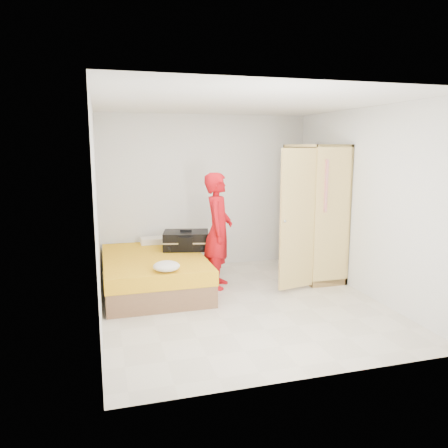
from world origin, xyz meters
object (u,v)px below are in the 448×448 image
object	(u,v)px
suitcase	(186,240)
person	(218,231)
wardrobe	(313,215)
bed	(154,273)
round_cushion	(166,266)

from	to	relation	value
suitcase	person	bearing A→B (deg)	-35.54
wardrobe	suitcase	size ratio (longest dim) A/B	2.62
bed	round_cushion	size ratio (longest dim) A/B	5.91
person	round_cushion	size ratio (longest dim) A/B	4.98
wardrobe	suitcase	bearing A→B (deg)	169.31
wardrobe	person	world-z (taller)	wardrobe
bed	person	distance (m)	1.12
suitcase	bed	bearing A→B (deg)	-136.77
wardrobe	bed	bearing A→B (deg)	178.86
bed	suitcase	distance (m)	0.74
wardrobe	suitcase	xyz separation A→B (m)	(-1.96, 0.37, -0.36)
person	suitcase	bearing A→B (deg)	65.46
round_cushion	person	bearing A→B (deg)	38.45
wardrobe	round_cushion	world-z (taller)	wardrobe
person	round_cushion	distance (m)	1.15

